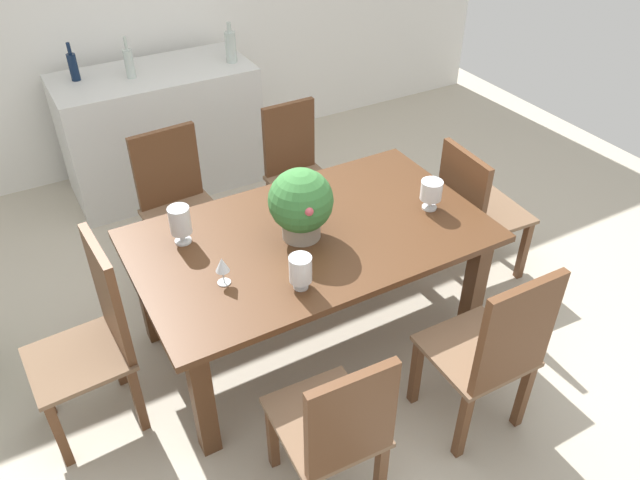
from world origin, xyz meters
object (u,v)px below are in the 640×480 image
at_px(chair_far_left, 177,199).
at_px(chair_foot_end, 474,207).
at_px(wine_bottle_green, 231,46).
at_px(wine_glass, 222,266).
at_px(wine_bottle_dark, 73,66).
at_px(dining_table, 311,249).
at_px(flower_centerpiece, 301,203).
at_px(crystal_vase_right, 431,191).
at_px(chair_near_right, 494,349).
at_px(kitchen_counter, 161,131).
at_px(chair_head_end, 96,333).
at_px(crystal_vase_center_near, 301,270).
at_px(crystal_vase_left, 180,222).
at_px(chair_far_right, 296,167).
at_px(chair_near_left, 337,429).
at_px(wine_bottle_tall, 129,63).

xyz_separation_m(chair_far_left, chair_foot_end, (1.58, -0.98, -0.02)).
bearing_deg(wine_bottle_green, chair_foot_end, -69.04).
xyz_separation_m(wine_glass, wine_bottle_dark, (-0.14, 2.34, 0.20)).
height_order(chair_far_left, wine_bottle_dark, wine_bottle_dark).
bearing_deg(chair_far_left, dining_table, -70.59).
relative_size(flower_centerpiece, crystal_vase_right, 2.24).
height_order(chair_near_right, kitchen_counter, chair_near_right).
distance_m(chair_head_end, crystal_vase_center_near, 1.01).
relative_size(dining_table, chair_far_left, 1.91).
height_order(crystal_vase_left, wine_bottle_dark, wine_bottle_dark).
height_order(crystal_vase_left, wine_glass, crystal_vase_left).
distance_m(dining_table, wine_glass, 0.61).
distance_m(dining_table, chair_head_end, 1.15).
distance_m(chair_far_right, crystal_vase_left, 1.29).
relative_size(flower_centerpiece, wine_bottle_green, 1.30).
xyz_separation_m(chair_near_right, wine_glass, (-0.96, 0.84, 0.28)).
height_order(kitchen_counter, wine_bottle_dark, wine_bottle_dark).
xyz_separation_m(chair_far_right, chair_far_left, (-0.84, 0.01, 0.01)).
height_order(crystal_vase_right, wine_glass, crystal_vase_right).
xyz_separation_m(crystal_vase_center_near, wine_glass, (-0.30, 0.21, -0.00)).
xyz_separation_m(chair_far_right, crystal_vase_center_near, (-0.66, -1.33, 0.31)).
height_order(chair_near_left, crystal_vase_center_near, chair_near_left).
height_order(dining_table, flower_centerpiece, flower_centerpiece).
xyz_separation_m(wine_bottle_dark, wine_bottle_green, (1.10, -0.22, 0.02)).
xyz_separation_m(wine_glass, kitchen_counter, (0.36, 2.23, -0.37)).
bearing_deg(chair_far_right, crystal_vase_right, -76.52).
xyz_separation_m(wine_glass, wine_bottle_green, (0.95, 2.12, 0.22)).
relative_size(dining_table, kitchen_counter, 1.29).
distance_m(chair_far_left, chair_near_left, 1.97).
relative_size(wine_bottle_dark, wine_bottle_green, 0.90).
xyz_separation_m(dining_table, wine_glass, (-0.55, -0.15, 0.21)).
bearing_deg(kitchen_counter, wine_bottle_green, -10.29).
bearing_deg(wine_bottle_tall, crystal_vase_left, -98.64).
bearing_deg(kitchen_counter, crystal_vase_left, -103.11).
bearing_deg(kitchen_counter, flower_centerpiece, -86.39).
bearing_deg(crystal_vase_right, wine_bottle_tall, 115.46).
bearing_deg(crystal_vase_right, dining_table, 170.47).
distance_m(crystal_vase_left, wine_bottle_green, 2.00).
distance_m(chair_far_right, chair_near_left, 2.13).
relative_size(chair_foot_end, flower_centerpiece, 2.40).
height_order(flower_centerpiece, wine_bottle_dark, wine_bottle_dark).
relative_size(crystal_vase_center_near, wine_bottle_tall, 0.60).
distance_m(dining_table, chair_foot_end, 1.16).
bearing_deg(chair_near_right, crystal_vase_right, -106.54).
bearing_deg(crystal_vase_left, dining_table, -22.98).
distance_m(chair_far_left, wine_glass, 1.18).
height_order(chair_near_left, wine_bottle_tall, wine_bottle_tall).
xyz_separation_m(dining_table, crystal_vase_center_near, (-0.25, -0.36, 0.21)).
bearing_deg(chair_foot_end, dining_table, 93.67).
distance_m(chair_far_left, wine_bottle_tall, 1.18).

